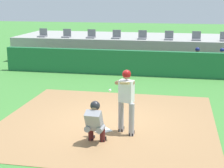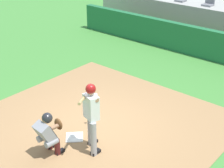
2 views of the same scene
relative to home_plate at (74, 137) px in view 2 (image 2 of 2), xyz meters
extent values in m
plane|color=#428438|center=(0.00, 0.80, -0.02)|extent=(80.00, 80.00, 0.00)
cube|color=#9E754C|center=(0.00, 0.80, -0.02)|extent=(6.40, 6.40, 0.01)
cube|color=white|center=(0.00, 0.00, 0.00)|extent=(0.62, 0.62, 0.02)
cylinder|color=#99999E|center=(0.53, 0.07, 0.44)|extent=(0.15, 0.15, 0.92)
cylinder|color=#99999E|center=(0.87, -0.19, 0.44)|extent=(0.15, 0.15, 0.92)
cube|color=white|center=(0.70, -0.06, 1.20)|extent=(0.43, 0.34, 0.60)
sphere|color=#996B4C|center=(0.70, -0.06, 1.63)|extent=(0.21, 0.21, 0.21)
sphere|color=maroon|center=(0.70, -0.06, 1.66)|extent=(0.24, 0.24, 0.24)
cylinder|color=#996B4C|center=(0.44, 0.04, 1.41)|extent=(0.22, 0.27, 0.17)
cylinder|color=#996B4C|center=(0.64, 0.03, 1.41)|extent=(0.56, 0.30, 0.18)
cylinder|color=tan|center=(0.61, -0.22, 1.45)|extent=(0.51, 0.75, 0.24)
cube|color=black|center=(0.54, 0.13, 0.02)|extent=(0.13, 0.26, 0.09)
cube|color=black|center=(0.87, -0.13, 0.02)|extent=(0.13, 0.26, 0.09)
cylinder|color=gray|center=(-0.15, -0.85, 0.40)|extent=(0.18, 0.33, 0.16)
cylinder|color=#4C1919|center=(-0.14, -0.70, 0.19)|extent=(0.14, 0.14, 0.42)
cube|color=black|center=(-0.13, -0.65, 0.02)|extent=(0.13, 0.25, 0.08)
cylinder|color=gray|center=(0.17, -0.88, 0.40)|extent=(0.18, 0.33, 0.16)
cylinder|color=#4C1919|center=(0.18, -0.73, 0.19)|extent=(0.14, 0.14, 0.42)
cube|color=black|center=(0.19, -0.67, 0.02)|extent=(0.13, 0.25, 0.08)
cube|color=gray|center=(0.01, -0.92, 0.62)|extent=(0.43, 0.47, 0.57)
cube|color=#2D2D33|center=(0.02, -0.80, 0.62)|extent=(0.40, 0.28, 0.45)
sphere|color=#996B4C|center=(0.01, -0.84, 0.96)|extent=(0.21, 0.21, 0.21)
sphere|color=#232328|center=(0.02, -0.82, 0.98)|extent=(0.25, 0.25, 0.25)
cylinder|color=#996B4C|center=(-0.01, -0.69, 0.62)|extent=(0.13, 0.46, 0.10)
ellipsoid|color=brown|center=(-0.04, -0.46, 0.62)|extent=(0.29, 0.14, 0.30)
sphere|color=white|center=(0.08, 0.77, 0.97)|extent=(0.07, 0.07, 0.07)
cube|color=#1E6638|center=(0.00, 7.30, 0.58)|extent=(13.00, 0.30, 1.20)
cube|color=olive|center=(0.00, 8.30, 0.20)|extent=(11.80, 0.44, 0.45)
cube|color=slate|center=(-2.89, 10.10, 1.42)|extent=(0.46, 0.46, 0.08)
cube|color=slate|center=(-1.44, 10.10, 1.42)|extent=(0.46, 0.46, 0.08)
camera|label=1|loc=(2.06, -9.08, 3.68)|focal=56.41mm
camera|label=2|loc=(5.48, -4.92, 5.14)|focal=54.63mm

